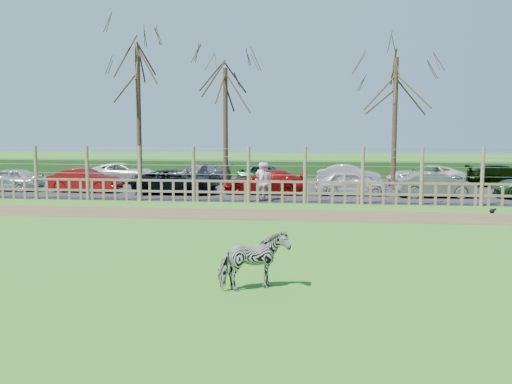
# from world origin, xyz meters

# --- Properties ---
(ground) EXTENTS (120.00, 120.00, 0.00)m
(ground) POSITION_xyz_m (0.00, 0.00, 0.00)
(ground) COLOR #548F31
(ground) RESTS_ON ground
(dirt_strip) EXTENTS (34.00, 2.80, 0.01)m
(dirt_strip) POSITION_xyz_m (0.00, 4.50, 0.01)
(dirt_strip) COLOR brown
(dirt_strip) RESTS_ON ground
(asphalt) EXTENTS (44.00, 13.00, 0.04)m
(asphalt) POSITION_xyz_m (0.00, 14.50, 0.02)
(asphalt) COLOR #232326
(asphalt) RESTS_ON ground
(hedge) EXTENTS (46.00, 2.00, 1.10)m
(hedge) POSITION_xyz_m (0.00, 21.50, 0.55)
(hedge) COLOR #1E4716
(hedge) RESTS_ON ground
(fence) EXTENTS (30.16, 0.16, 2.50)m
(fence) POSITION_xyz_m (0.00, 8.00, 0.80)
(fence) COLOR brown
(fence) RESTS_ON ground
(tree_left) EXTENTS (4.80, 4.80, 7.88)m
(tree_left) POSITION_xyz_m (-6.50, 12.50, 5.62)
(tree_left) COLOR #3D2B1E
(tree_left) RESTS_ON ground
(tree_mid) EXTENTS (4.80, 4.80, 6.83)m
(tree_mid) POSITION_xyz_m (-2.00, 13.50, 4.87)
(tree_mid) COLOR #3D2B1E
(tree_mid) RESTS_ON ground
(tree_right) EXTENTS (4.80, 4.80, 7.35)m
(tree_right) POSITION_xyz_m (7.00, 14.00, 5.24)
(tree_right) COLOR #3D2B1E
(tree_right) RESTS_ON ground
(zebra) EXTENTS (1.57, 1.28, 1.21)m
(zebra) POSITION_xyz_m (1.94, -5.69, 0.61)
(zebra) COLOR gray
(zebra) RESTS_ON ground
(visitor_a) EXTENTS (0.72, 0.57, 1.72)m
(visitor_a) POSITION_xyz_m (0.50, 8.80, 0.90)
(visitor_a) COLOR beige
(visitor_a) RESTS_ON asphalt
(visitor_b) EXTENTS (0.99, 0.86, 1.72)m
(visitor_b) POSITION_xyz_m (0.63, 8.57, 0.90)
(visitor_b) COLOR #EEB3D3
(visitor_b) RESTS_ON asphalt
(crow) EXTENTS (0.26, 0.19, 0.21)m
(crow) POSITION_xyz_m (9.87, 5.90, 0.10)
(crow) COLOR black
(crow) RESTS_ON ground
(car_0) EXTENTS (3.57, 1.55, 1.20)m
(car_0) POSITION_xyz_m (-13.12, 10.96, 0.64)
(car_0) COLOR #ABB9C3
(car_0) RESTS_ON asphalt
(car_1) EXTENTS (3.70, 1.45, 1.20)m
(car_1) POSITION_xyz_m (-8.89, 10.88, 0.64)
(car_1) COLOR maroon
(car_1) RESTS_ON asphalt
(car_2) EXTENTS (4.39, 2.16, 1.20)m
(car_2) POSITION_xyz_m (-4.03, 10.61, 0.64)
(car_2) COLOR black
(car_2) RESTS_ON asphalt
(car_3) EXTENTS (4.19, 1.81, 1.20)m
(car_3) POSITION_xyz_m (0.41, 11.14, 0.64)
(car_3) COLOR #970E0C
(car_3) RESTS_ON asphalt
(car_4) EXTENTS (3.63, 1.70, 1.20)m
(car_4) POSITION_xyz_m (4.61, 11.12, 0.64)
(car_4) COLOR silver
(car_4) RESTS_ON asphalt
(car_5) EXTENTS (3.73, 1.54, 1.20)m
(car_5) POSITION_xyz_m (8.59, 10.69, 0.64)
(car_5) COLOR slate
(car_5) RESTS_ON asphalt
(car_8) EXTENTS (4.32, 1.99, 1.20)m
(car_8) POSITION_xyz_m (-8.63, 15.76, 0.64)
(car_8) COLOR silver
(car_8) RESTS_ON asphalt
(car_9) EXTENTS (4.21, 1.88, 1.20)m
(car_9) POSITION_xyz_m (-4.14, 15.82, 0.64)
(car_9) COLOR #52525C
(car_9) RESTS_ON asphalt
(car_10) EXTENTS (3.62, 1.69, 1.20)m
(car_10) POSITION_xyz_m (0.05, 15.78, 0.64)
(car_10) COLOR #1B482B
(car_10) RESTS_ON asphalt
(car_11) EXTENTS (3.74, 1.60, 1.20)m
(car_11) POSITION_xyz_m (4.75, 15.69, 0.64)
(car_11) COLOR #BCAEB8
(car_11) RESTS_ON asphalt
(car_12) EXTENTS (4.36, 2.08, 1.20)m
(car_12) POSITION_xyz_m (8.99, 15.97, 0.64)
(car_12) COLOR silver
(car_12) RESTS_ON asphalt
(car_13) EXTENTS (4.31, 2.19, 1.20)m
(car_13) POSITION_xyz_m (13.39, 16.30, 0.64)
(car_13) COLOR black
(car_13) RESTS_ON asphalt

